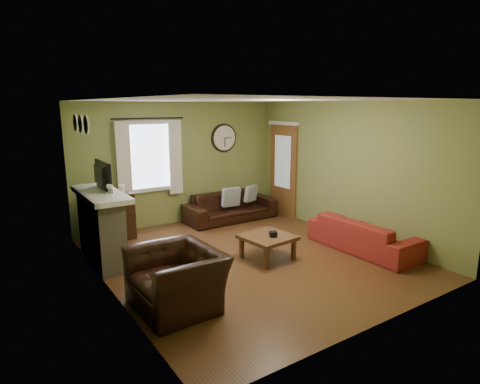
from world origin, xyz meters
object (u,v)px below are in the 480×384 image
bookshelf (114,217)px  armchair (177,279)px  coffee_table (267,247)px  sofa_red (363,234)px  sofa_brown (231,207)px

bookshelf → armchair: bearing=-91.9°
bookshelf → coffee_table: size_ratio=1.17×
sofa_red → armchair: (-3.61, -0.05, 0.08)m
sofa_red → armchair: bearing=90.8°
coffee_table → sofa_brown: bearing=72.2°
bookshelf → sofa_red: (3.51, -2.98, -0.16)m
sofa_red → coffee_table: sofa_red is taller
armchair → coffee_table: 2.06m
armchair → bookshelf: bearing=176.1°
bookshelf → sofa_red: 4.61m
bookshelf → sofa_brown: size_ratio=0.43×
bookshelf → armchair: (-0.10, -3.03, -0.08)m
sofa_red → sofa_brown: bearing=17.1°
bookshelf → sofa_brown: bearing=-0.8°
bookshelf → sofa_red: size_ratio=0.45×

